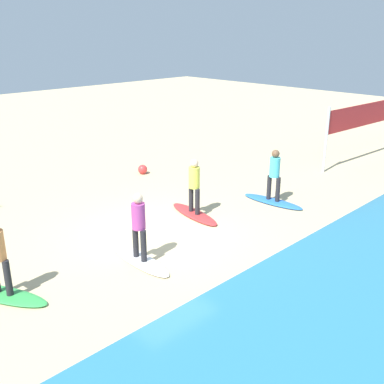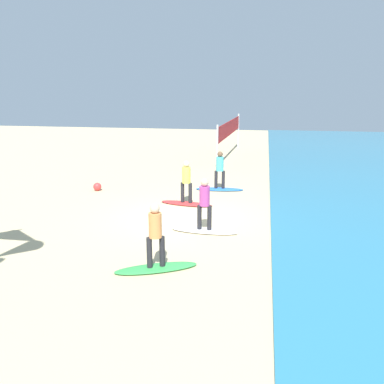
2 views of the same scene
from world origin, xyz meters
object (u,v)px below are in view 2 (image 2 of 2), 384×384
Objects in this scene: surfer_blue at (220,167)px; surfboard_green at (156,268)px; volleyball_net at (230,130)px; surfer_white at (205,200)px; surfer_green at (155,231)px; surfboard_red at (186,204)px; surfer_red at (186,179)px; surfboard_white at (204,231)px; beach_ball at (97,187)px; surfboard_blue at (219,189)px.

surfer_blue is 8.47m from surfboard_green.
volleyball_net is at bearing 64.00° from surfboard_green.
surfboard_green is at bearing -15.00° from surfer_white.
surfer_green is 16.99m from volleyball_net.
surfboard_red is at bearing -176.63° from surfer_green.
volleyball_net reaches higher than surfer_red.
volleyball_net is (-11.09, 0.68, 1.74)m from surfboard_red.
surfboard_white is at bearing 165.00° from surfer_green.
surfer_blue is 2.71m from surfer_red.
surfboard_white is at bearing 50.73° from beach_ball.
volleyball_net is at bearing 152.67° from beach_ball.
volleyball_net reaches higher than surfboard_red.
surfboard_red is at bearing 114.28° from surfboard_white.
beach_ball is at bearing 97.23° from surfboard_green.
surfer_blue reaches higher than surfboard_green.
surfboard_red is 3.15m from surfboard_white.
surfer_blue is at bearing 100.87° from beach_ball.
surfer_white is at bearing 50.73° from beach_ball.
beach_ball is (-1.49, -4.28, -0.86)m from surfer_red.
surfer_white is at bearing -59.25° from surfboard_red.
volleyball_net reaches higher than surfer_blue.
surfer_white is (-0.00, -0.00, 0.99)m from surfboard_white.
surfer_white reaches higher than surfboard_blue.
surfboard_blue is 1.28× the size of surfer_green.
surfboard_blue is at bearing 60.57° from surfboard_green.
surfer_white is 4.63× the size of beach_ball.
surfboard_white is 0.23× the size of volleyball_net.
surfboard_blue is 8.42m from surfboard_green.
surfer_red is 3.30m from surfboard_white.
surfboard_green is at bearing -4.55° from surfer_blue.
surfer_blue is at bearing 60.57° from surfboard_green.
surfboard_green is at bearing 3.37° from surfer_red.
surfer_white is at bearing 165.00° from surfer_green.
surfboard_blue is at bearing 100.87° from beach_ball.
surfer_red is at bearing -3.50° from volleyball_net.
surfboard_red is at bearing -3.50° from volleyball_net.
surfer_blue and surfer_white have the same top height.
surfer_red reaches higher than beach_ball.
surfer_white is 0.18× the size of volleyball_net.
surfer_blue is 5.45m from surfer_white.
surfboard_blue is 5.93× the size of beach_ball.
surfboard_white is (5.45, 0.12, -0.99)m from surfer_blue.
surfboard_blue is at bearing 90.00° from surfer_blue.
surfboard_white is 3.21m from surfer_green.
surfboard_blue is 5.54m from surfer_white.
surfer_green is (2.94, -0.79, 0.99)m from surfboard_white.
surfer_green is (2.94, -0.79, 0.00)m from surfer_white.
surfboard_green is at bearing 3.58° from surfer_green.
surfer_blue is 1.00× the size of surfer_white.
surfer_blue is 5.54m from surfboard_white.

